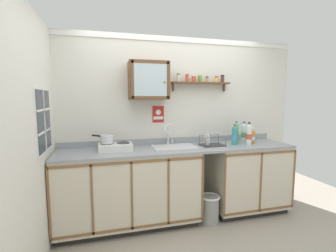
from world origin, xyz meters
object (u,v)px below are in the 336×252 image
(bottle_detergent_teal_0, at_px, (234,136))
(trash_bin, at_px, (210,209))
(bottle_opaque_white_2, at_px, (249,135))
(hot_plate_stove, at_px, (115,147))
(bottle_juice_amber_4, at_px, (252,136))
(dish_rack, at_px, (211,144))
(wall_cabinet, at_px, (149,81))
(warning_sign, at_px, (158,114))
(sink, at_px, (174,149))
(saucepan, at_px, (107,139))
(bottle_soda_green_3, at_px, (236,133))
(bottle_water_clear_1, at_px, (244,133))

(bottle_detergent_teal_0, xyz_separation_m, trash_bin, (-0.42, -0.17, -0.90))
(bottle_opaque_white_2, bearing_deg, bottle_detergent_teal_0, 174.46)
(hot_plate_stove, xyz_separation_m, bottle_juice_amber_4, (1.88, -0.02, 0.05))
(dish_rack, distance_m, wall_cabinet, 1.17)
(wall_cabinet, height_order, trash_bin, wall_cabinet)
(bottle_detergent_teal_0, distance_m, bottle_opaque_white_2, 0.21)
(hot_plate_stove, relative_size, warning_sign, 1.80)
(sink, xyz_separation_m, bottle_detergent_teal_0, (0.83, -0.08, 0.15))
(sink, relative_size, trash_bin, 1.53)
(saucepan, distance_m, dish_rack, 1.36)
(bottle_soda_green_3, relative_size, dish_rack, 1.00)
(bottle_water_clear_1, bearing_deg, bottle_detergent_teal_0, -148.35)
(bottle_soda_green_3, xyz_separation_m, bottle_juice_amber_4, (0.22, -0.05, -0.05))
(bottle_juice_amber_4, bearing_deg, bottle_soda_green_3, 168.15)
(dish_rack, bearing_deg, bottle_detergent_teal_0, -8.22)
(bottle_water_clear_1, distance_m, wall_cabinet, 1.54)
(warning_sign, xyz_separation_m, trash_bin, (0.56, -0.51, -1.19))
(wall_cabinet, bearing_deg, bottle_soda_green_3, -4.48)
(sink, relative_size, bottle_detergent_teal_0, 1.97)
(bottle_detergent_teal_0, distance_m, bottle_juice_amber_4, 0.32)
(bottle_juice_amber_4, relative_size, warning_sign, 1.00)
(bottle_soda_green_3, distance_m, dish_rack, 0.43)
(bottle_soda_green_3, bearing_deg, saucepan, -179.70)
(bottle_juice_amber_4, height_order, wall_cabinet, wall_cabinet)
(sink, distance_m, bottle_opaque_white_2, 1.06)
(bottle_soda_green_3, bearing_deg, bottle_detergent_teal_0, -129.16)
(saucepan, relative_size, warning_sign, 1.17)
(saucepan, distance_m, bottle_water_clear_1, 1.90)
(bottle_detergent_teal_0, relative_size, bottle_juice_amber_4, 1.26)
(sink, bearing_deg, saucepan, 178.37)
(sink, height_order, dish_rack, sink)
(bottle_juice_amber_4, relative_size, dish_rack, 0.72)
(warning_sign, bearing_deg, hot_plate_stove, -156.07)
(bottle_soda_green_3, bearing_deg, dish_rack, -171.02)
(saucepan, relative_size, dish_rack, 0.84)
(bottle_opaque_white_2, distance_m, bottle_juice_amber_4, 0.14)
(sink, bearing_deg, dish_rack, -3.49)
(bottle_water_clear_1, distance_m, warning_sign, 1.26)
(sink, distance_m, saucepan, 0.85)
(bottle_detergent_teal_0, xyz_separation_m, warning_sign, (-0.97, 0.34, 0.28))
(saucepan, bearing_deg, bottle_opaque_white_2, -3.70)
(bottle_opaque_white_2, bearing_deg, sink, 174.65)
(bottle_juice_amber_4, bearing_deg, wall_cabinet, 174.36)
(bottle_soda_green_3, distance_m, bottle_juice_amber_4, 0.23)
(bottle_detergent_teal_0, distance_m, trash_bin, 1.01)
(sink, height_order, bottle_detergent_teal_0, sink)
(sink, height_order, hot_plate_stove, sink)
(bottle_juice_amber_4, xyz_separation_m, wall_cabinet, (-1.44, 0.14, 0.76))
(hot_plate_stove, height_order, bottle_juice_amber_4, bottle_juice_amber_4)
(hot_plate_stove, xyz_separation_m, bottle_detergent_teal_0, (1.57, -0.08, 0.08))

